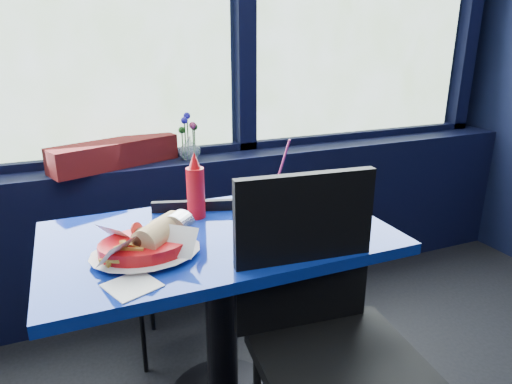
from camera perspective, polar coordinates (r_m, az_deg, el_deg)
name	(u,v)px	position (r m, az deg, el deg)	size (l,w,h in m)	color
window_sill	(113,240)	(2.51, -17.39, -5.74)	(5.00, 0.26, 0.80)	black
near_table	(220,278)	(1.71, -4.51, -10.63)	(1.20, 0.70, 0.75)	black
chair_near_front	(326,325)	(1.43, 8.79, -16.09)	(0.51, 0.51, 1.03)	black
chair_near_back	(186,267)	(2.04, -8.78, -9.27)	(0.45, 0.45, 0.79)	black
planter_box	(115,154)	(2.35, -17.22, 4.62)	(0.63, 0.16, 0.13)	maroon
flower_vase	(189,146)	(2.38, -8.35, 5.76)	(0.13, 0.13, 0.24)	silver
food_basket	(147,244)	(1.48, -13.41, -6.33)	(0.37, 0.37, 0.11)	red
ketchup_bottle	(196,189)	(1.73, -7.56, 0.39)	(0.07, 0.07, 0.26)	red
soda_cup	(278,200)	(1.71, 2.75, -1.02)	(0.09, 0.09, 0.32)	navy
napkin	(132,285)	(1.34, -15.23, -11.21)	(0.13, 0.13, 0.00)	white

